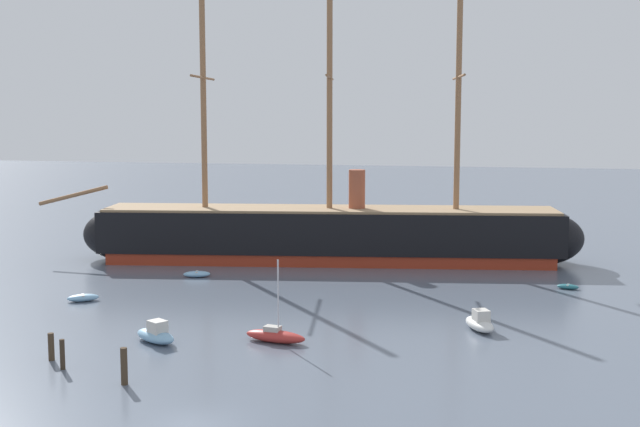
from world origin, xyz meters
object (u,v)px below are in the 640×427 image
at_px(motorboat_foreground_left, 156,335).
at_px(dinghy_alongside_stern, 568,287).
at_px(dinghy_mid_left, 83,298).
at_px(sailboat_far_left, 123,238).
at_px(mooring_piling_nearest, 62,354).
at_px(tall_ship, 329,233).
at_px(mooring_piling_left_pair, 124,366).
at_px(motorboat_mid_right, 480,323).
at_px(mooring_piling_right_pair, 51,347).
at_px(dinghy_alongside_bow, 197,274).
at_px(sailboat_near_centre, 275,335).

distance_m(motorboat_foreground_left, dinghy_alongside_stern, 38.03).
relative_size(dinghy_mid_left, sailboat_far_left, 0.59).
bearing_deg(mooring_piling_nearest, tall_ship, 76.89).
height_order(sailboat_far_left, mooring_piling_left_pair, sailboat_far_left).
bearing_deg(motorboat_mid_right, sailboat_far_left, 142.49).
bearing_deg(dinghy_mid_left, mooring_piling_right_pair, -69.32).
height_order(motorboat_foreground_left, dinghy_mid_left, motorboat_foreground_left).
height_order(dinghy_mid_left, motorboat_mid_right, motorboat_mid_right).
height_order(dinghy_alongside_bow, sailboat_far_left, sailboat_far_left).
bearing_deg(mooring_piling_left_pair, dinghy_alongside_stern, 49.41).
relative_size(tall_ship, sailboat_near_centre, 9.87).
relative_size(motorboat_foreground_left, mooring_piling_right_pair, 2.26).
bearing_deg(motorboat_foreground_left, dinghy_alongside_bow, 102.78).
bearing_deg(dinghy_alongside_bow, sailboat_far_left, 130.85).
xyz_separation_m(motorboat_foreground_left, dinghy_mid_left, (-10.96, 10.57, -0.25)).
relative_size(motorboat_mid_right, dinghy_alongside_bow, 1.47).
distance_m(tall_ship, dinghy_mid_left, 28.16).
xyz_separation_m(motorboat_foreground_left, motorboat_mid_right, (22.05, 7.85, -0.01)).
bearing_deg(dinghy_alongside_bow, tall_ship, 44.33).
height_order(sailboat_near_centre, mooring_piling_nearest, sailboat_near_centre).
height_order(motorboat_foreground_left, mooring_piling_left_pair, mooring_piling_left_pair).
height_order(tall_ship, sailboat_far_left, tall_ship).
bearing_deg(mooring_piling_nearest, dinghy_mid_left, 113.66).
xyz_separation_m(dinghy_alongside_bow, sailboat_far_left, (-16.54, 19.12, 0.10)).
relative_size(dinghy_alongside_stern, mooring_piling_right_pair, 1.15).
xyz_separation_m(tall_ship, mooring_piling_nearest, (-9.26, -39.79, -2.09)).
height_order(tall_ship, dinghy_alongside_stern, tall_ship).
bearing_deg(dinghy_alongside_bow, motorboat_mid_right, -27.93).
xyz_separation_m(motorboat_mid_right, mooring_piling_nearest, (-25.38, -14.71, 0.40)).
xyz_separation_m(motorboat_foreground_left, mooring_piling_right_pair, (-4.98, -5.26, 0.33)).
bearing_deg(tall_ship, motorboat_mid_right, -57.28).
xyz_separation_m(sailboat_far_left, mooring_piling_left_pair, (23.27, -50.13, 0.71)).
bearing_deg(mooring_piling_left_pair, sailboat_far_left, 114.90).
relative_size(mooring_piling_nearest, mooring_piling_left_pair, 0.86).
xyz_separation_m(dinghy_alongside_stern, sailboat_far_left, (-51.22, 17.51, 0.18)).
bearing_deg(tall_ship, mooring_piling_left_pair, -95.80).
bearing_deg(mooring_piling_nearest, motorboat_foreground_left, 64.08).
height_order(sailboat_far_left, mooring_piling_nearest, sailboat_far_left).
bearing_deg(sailboat_near_centre, mooring_piling_left_pair, -121.44).
relative_size(dinghy_alongside_stern, mooring_piling_left_pair, 0.93).
bearing_deg(dinghy_alongside_stern, mooring_piling_nearest, -137.07).
distance_m(motorboat_mid_right, dinghy_alongside_bow, 30.66).
relative_size(tall_ship, mooring_piling_right_pair, 32.19).
bearing_deg(sailboat_near_centre, sailboat_far_left, 126.87).
xyz_separation_m(motorboat_foreground_left, dinghy_alongside_bow, (-5.04, 22.21, -0.26)).
bearing_deg(sailboat_far_left, mooring_piling_right_pair, -70.40).
distance_m(tall_ship, sailboat_far_left, 28.88).
xyz_separation_m(motorboat_mid_right, dinghy_alongside_stern, (7.60, 15.97, -0.33)).
bearing_deg(mooring_piling_right_pair, dinghy_alongside_bow, 90.11).
height_order(sailboat_near_centre, dinghy_alongside_stern, sailboat_near_centre).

